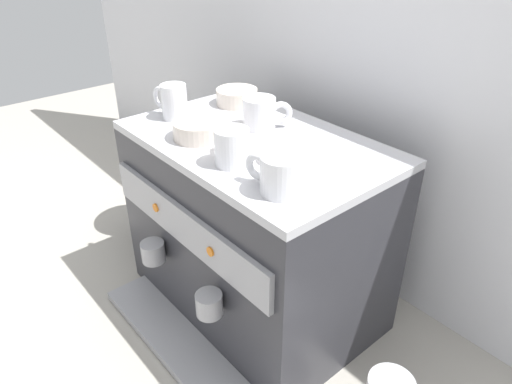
{
  "coord_description": "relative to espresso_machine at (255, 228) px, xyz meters",
  "views": [
    {
      "loc": [
        0.72,
        -0.61,
        0.89
      ],
      "look_at": [
        0.0,
        0.0,
        0.33
      ],
      "focal_mm": 33.2,
      "sensor_mm": 36.0,
      "label": 1
    }
  ],
  "objects": [
    {
      "name": "tiled_backsplash_wall",
      "position": [
        0.0,
        0.32,
        0.25
      ],
      "size": [
        2.8,
        0.03,
        0.96
      ],
      "primitive_type": "cube",
      "color": "silver",
      "rests_on": "ground_plane"
    },
    {
      "name": "ground_plane",
      "position": [
        0.0,
        0.0,
        -0.23
      ],
      "size": [
        4.0,
        4.0,
        0.0
      ],
      "primitive_type": "plane",
      "color": "#9E998E"
    },
    {
      "name": "ceramic_bowl_0",
      "position": [
        0.12,
        -0.01,
        0.25
      ],
      "size": [
        0.1,
        0.1,
        0.03
      ],
      "color": "beige",
      "rests_on": "espresso_machine"
    },
    {
      "name": "ceramic_cup_2",
      "position": [
        -0.22,
        -0.06,
        0.28
      ],
      "size": [
        0.1,
        0.06,
        0.08
      ],
      "color": "white",
      "rests_on": "espresso_machine"
    },
    {
      "name": "ceramic_bowl_1",
      "position": [
        -0.2,
        0.11,
        0.25
      ],
      "size": [
        0.11,
        0.11,
        0.04
      ],
      "color": "beige",
      "rests_on": "espresso_machine"
    },
    {
      "name": "ceramic_cup_3",
      "position": [
        0.2,
        -0.11,
        0.27
      ],
      "size": [
        0.12,
        0.08,
        0.07
      ],
      "color": "white",
      "rests_on": "espresso_machine"
    },
    {
      "name": "ceramic_cup_0",
      "position": [
        0.06,
        -0.11,
        0.27
      ],
      "size": [
        0.1,
        0.07,
        0.07
      ],
      "color": "white",
      "rests_on": "espresso_machine"
    },
    {
      "name": "ceramic_bowl_2",
      "position": [
        -0.09,
        -0.09,
        0.25
      ],
      "size": [
        0.11,
        0.11,
        0.04
      ],
      "color": "beige",
      "rests_on": "espresso_machine"
    },
    {
      "name": "ceramic_cup_1",
      "position": [
        -0.04,
        0.06,
        0.27
      ],
      "size": [
        0.09,
        0.1,
        0.07
      ],
      "color": "white",
      "rests_on": "espresso_machine"
    },
    {
      "name": "coffee_grinder",
      "position": [
        -0.45,
        -0.0,
        -0.03
      ],
      "size": [
        0.19,
        0.19,
        0.41
      ],
      "color": "black",
      "rests_on": "ground_plane"
    },
    {
      "name": "espresso_machine",
      "position": [
        0.0,
        0.0,
        0.0
      ],
      "size": [
        0.6,
        0.49,
        0.47
      ],
      "color": "#2D2D33",
      "rests_on": "ground_plane"
    }
  ]
}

